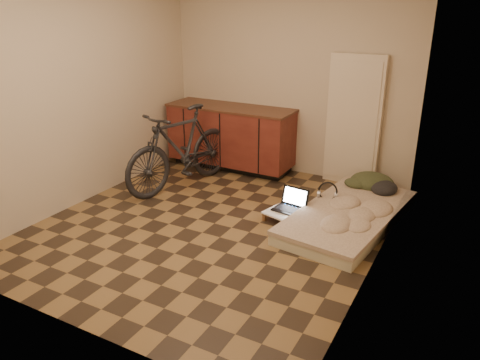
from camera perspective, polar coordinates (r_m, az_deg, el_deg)
The scene contains 10 objects.
room_shell at distance 4.78m, azimuth -3.44°, elevation 8.77°, with size 3.50×4.00×2.60m.
cabinets at distance 6.78m, azimuth -1.13°, elevation 5.29°, with size 1.84×0.62×0.91m.
appliance_panel at distance 6.27m, azimuth 13.70°, elevation 7.00°, with size 0.70×0.10×1.70m, color beige.
bicycle at distance 6.06m, azimuth -7.24°, elevation 4.33°, with size 0.53×1.80×1.17m, color black.
futon at distance 5.32m, azimuth 13.08°, elevation -4.32°, with size 1.15×2.01×0.16m.
clothing_pile at distance 5.97m, azimuth 16.14°, elevation 0.24°, with size 0.56×0.47×0.22m, color #313921, non-canonical shape.
headphones at distance 5.53m, azimuth 10.66°, elevation -1.27°, with size 0.25×0.23×0.17m, color black, non-canonical shape.
lap_desk at distance 5.20m, azimuth 6.89°, elevation -4.35°, with size 0.75×0.59×0.11m.
laptop at distance 5.30m, azimuth 6.23°, elevation -3.04°, with size 0.36×0.33×0.23m.
mouse at distance 5.05m, azimuth 9.20°, elevation -4.89°, with size 0.07×0.11×0.04m, color white.
Camera 1 is at (2.47, -3.96, 2.33)m, focal length 35.00 mm.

